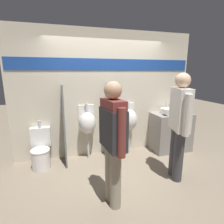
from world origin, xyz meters
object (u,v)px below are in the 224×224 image
(sink_basin, at_px, (169,111))
(cell_phone, at_px, (165,115))
(urinal_far, at_px, (129,120))
(person_in_vest, at_px, (113,137))
(toilet, at_px, (41,151))
(person_with_lanyard, at_px, (179,123))
(urinal_near_counter, at_px, (87,123))

(sink_basin, bearing_deg, cell_phone, -142.19)
(urinal_far, relative_size, person_in_vest, 0.69)
(toilet, height_order, person_with_lanyard, person_with_lanyard)
(sink_basin, height_order, toilet, sink_basin)
(urinal_far, xyz_separation_m, person_in_vest, (-0.81, -1.45, 0.22))
(sink_basin, relative_size, person_in_vest, 0.22)
(person_with_lanyard, bearing_deg, urinal_near_counter, 64.64)
(sink_basin, distance_m, urinal_near_counter, 1.91)
(urinal_near_counter, distance_m, person_in_vest, 1.48)
(urinal_far, distance_m, toilet, 1.94)
(person_in_vest, bearing_deg, cell_phone, -59.67)
(toilet, bearing_deg, urinal_near_counter, 7.17)
(urinal_near_counter, bearing_deg, person_with_lanyard, -40.19)
(toilet, bearing_deg, urinal_far, 3.60)
(person_with_lanyard, bearing_deg, cell_phone, -4.28)
(sink_basin, height_order, urinal_near_counter, urinal_near_counter)
(cell_phone, xyz_separation_m, urinal_far, (-0.75, 0.24, -0.11))
(cell_phone, xyz_separation_m, urinal_near_counter, (-1.69, 0.24, -0.11))
(cell_phone, distance_m, urinal_near_counter, 1.71)
(urinal_near_counter, bearing_deg, urinal_far, 0.00)
(urinal_far, bearing_deg, sink_basin, -4.23)
(person_in_vest, bearing_deg, sink_basin, -59.69)
(toilet, height_order, person_in_vest, person_in_vest)
(sink_basin, relative_size, person_with_lanyard, 0.21)
(cell_phone, height_order, person_in_vest, person_in_vest)
(cell_phone, xyz_separation_m, person_in_vest, (-1.56, -1.22, 0.10))
(toilet, distance_m, person_with_lanyard, 2.63)
(person_with_lanyard, bearing_deg, toilet, 80.63)
(cell_phone, bearing_deg, person_in_vest, -142.00)
(urinal_near_counter, height_order, person_with_lanyard, person_with_lanyard)
(cell_phone, height_order, urinal_far, urinal_far)
(person_in_vest, bearing_deg, urinal_far, -36.73)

